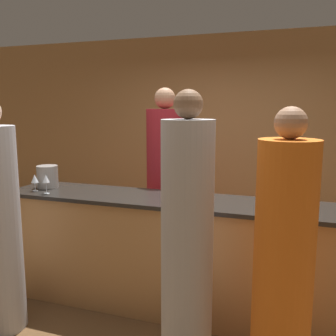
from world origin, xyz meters
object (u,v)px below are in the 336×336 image
object	(u,v)px
bartender	(165,190)
ice_bucket	(47,176)
guest_1	(187,245)
wine_bottle_0	(303,192)
guest_0	(283,268)
wine_bottle_1	(186,192)

from	to	relation	value
bartender	ice_bucket	xyz separation A→B (m)	(-1.01, -0.66, 0.21)
guest_1	wine_bottle_0	distance (m)	1.12
ice_bucket	wine_bottle_0	bearing A→B (deg)	1.74
bartender	guest_0	xyz separation A→B (m)	(1.28, -1.43, -0.09)
guest_0	wine_bottle_1	bearing A→B (deg)	144.99
guest_0	wine_bottle_1	world-z (taller)	guest_0
wine_bottle_0	bartender	bearing A→B (deg)	157.01
guest_0	guest_1	bearing A→B (deg)	177.09
wine_bottle_1	ice_bucket	bearing A→B (deg)	171.68
guest_1	ice_bucket	bearing A→B (deg)	155.92
wine_bottle_1	ice_bucket	size ratio (longest dim) A/B	1.25
bartender	ice_bucket	size ratio (longest dim) A/B	9.35
guest_0	wine_bottle_0	xyz separation A→B (m)	(0.11, 0.84, 0.30)
bartender	wine_bottle_0	world-z (taller)	bartender
wine_bottle_0	ice_bucket	bearing A→B (deg)	-178.26
bartender	wine_bottle_1	bearing A→B (deg)	118.99
ice_bucket	wine_bottle_1	bearing A→B (deg)	-8.32
guest_0	bartender	bearing A→B (deg)	131.73
ice_bucket	bartender	bearing A→B (deg)	33.26
bartender	wine_bottle_1	world-z (taller)	bartender
guest_0	wine_bottle_0	bearing A→B (deg)	82.71
bartender	wine_bottle_0	bearing A→B (deg)	157.01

